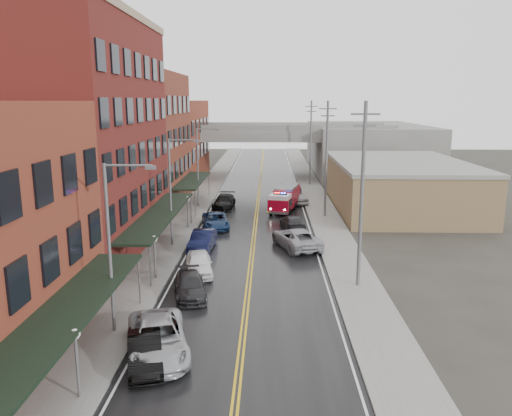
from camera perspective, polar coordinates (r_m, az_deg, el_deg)
name	(u,v)px	position (r m, az deg, el deg)	size (l,w,h in m)	color
road	(255,229)	(47.71, -0.13, -2.38)	(11.00, 160.00, 0.02)	black
sidewalk_left	(179,228)	(48.45, -8.80, -2.22)	(3.00, 160.00, 0.15)	slate
sidewalk_right	(331,229)	(48.05, 8.62, -2.33)	(3.00, 160.00, 0.15)	slate
curb_left	(196,228)	(48.18, -6.86, -2.24)	(0.30, 160.00, 0.15)	gray
curb_right	(314,228)	(47.87, 6.65, -2.33)	(0.30, 160.00, 0.15)	gray
brick_building_b	(84,140)	(41.90, -19.08, 7.41)	(9.00, 20.00, 18.00)	#561A16
brick_building_c	(141,141)	(58.68, -13.04, 7.48)	(9.00, 15.00, 15.00)	brown
brick_building_far	(171,142)	(75.82, -9.70, 7.48)	(9.00, 20.00, 12.00)	maroon
tan_building	(398,186)	(58.82, 15.95, 2.42)	(14.00, 22.00, 5.00)	brown
right_far_block	(366,148)	(88.12, 12.49, 6.70)	(18.00, 30.00, 8.00)	slate
awning_0	(67,311)	(23.78, -20.75, -10.97)	(2.60, 16.00, 3.09)	black
awning_1	(160,214)	(41.14, -10.90, -0.70)	(2.60, 18.00, 3.09)	black
awning_2	(193,180)	(58.04, -7.25, 3.15)	(2.60, 13.00, 3.09)	black
globe_lamp_0	(76,348)	(21.99, -19.89, -14.79)	(0.44, 0.44, 3.12)	#59595B
globe_lamp_1	(154,247)	(34.46, -11.53, -4.42)	(0.44, 0.44, 3.12)	#59595B
globe_lamp_2	(188,205)	(47.79, -7.82, 0.37)	(0.44, 0.44, 3.12)	#59595B
street_lamp_0	(114,238)	(26.31, -15.97, -3.35)	(2.64, 0.22, 9.00)	#59595B
street_lamp_1	(173,186)	(41.48, -9.45, 2.55)	(2.64, 0.22, 9.00)	#59595B
street_lamp_2	(200,162)	(57.11, -6.45, 5.25)	(2.64, 0.22, 9.00)	#59595B
utility_pole_0	(362,193)	(32.22, 12.01, 1.71)	(1.80, 0.24, 12.00)	#59595B
utility_pole_1	(326,157)	(51.81, 8.05, 5.75)	(1.80, 0.24, 12.00)	#59595B
utility_pole_2	(311,142)	(71.63, 6.26, 7.56)	(1.80, 0.24, 12.00)	#59595B
overpass	(261,140)	(78.40, 0.54, 7.79)	(40.00, 10.00, 7.50)	slate
fire_truck	(285,198)	(55.51, 3.31, 1.15)	(4.13, 7.39, 2.58)	maroon
parked_car_left_1	(145,352)	(24.39, -12.58, -15.74)	(1.51, 4.34, 1.43)	black
parked_car_left_2	(157,338)	(25.21, -11.20, -14.40)	(2.76, 5.98, 1.66)	#A4A8AC
parked_car_left_3	(190,286)	(31.80, -7.58, -8.83)	(1.87, 4.60, 1.33)	black
parked_car_left_4	(199,263)	(35.60, -6.55, -6.31)	(1.82, 4.52, 1.54)	white
parked_car_left_5	(203,240)	(41.14, -6.13, -3.70)	(1.69, 4.84, 1.59)	black
parked_car_left_6	(215,221)	(48.05, -4.66, -1.45)	(2.37, 5.14, 1.43)	#14284D
parked_car_left_7	(224,202)	(56.71, -3.67, 0.74)	(2.16, 5.32, 1.54)	black
parked_car_right_0	(296,238)	(41.56, 4.61, -3.46)	(2.75, 5.96, 1.66)	#97989E
parked_car_right_1	(293,223)	(47.39, 4.22, -1.67)	(1.93, 4.74, 1.37)	#242426
parked_car_right_2	(297,198)	(59.14, 4.71, 1.14)	(1.67, 4.16, 1.42)	#B1B1B1
parked_car_right_3	(292,189)	(65.00, 4.08, 2.22)	(1.66, 4.76, 1.57)	black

